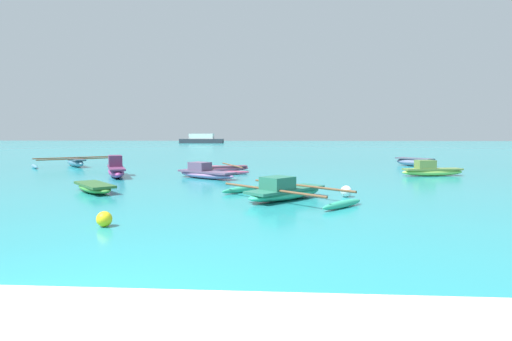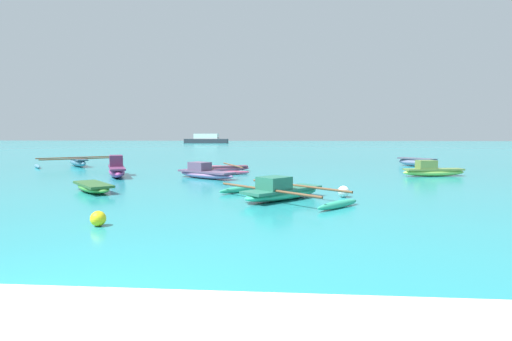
# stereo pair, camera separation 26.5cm
# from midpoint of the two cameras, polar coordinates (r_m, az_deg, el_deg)

# --- Properties ---
(ground_plane) EXTENTS (240.00, 240.00, 0.00)m
(ground_plane) POSITION_cam_midpoint_polar(r_m,az_deg,el_deg) (4.58, -29.62, -20.17)
(ground_plane) COLOR teal
(moored_boat_0) EXTENTS (4.77, 4.41, 0.53)m
(moored_boat_0) POSITION_cam_midpoint_polar(r_m,az_deg,el_deg) (26.43, -23.86, 1.11)
(moored_boat_0) COLOR teal
(moored_boat_0) RESTS_ON ground_plane
(moored_boat_1) EXTENTS (2.17, 2.28, 0.30)m
(moored_boat_1) POSITION_cam_midpoint_polar(r_m,az_deg,el_deg) (14.35, -21.76, -2.19)
(moored_boat_1) COLOR #3F903A
(moored_boat_1) RESTS_ON ground_plane
(moored_boat_2) EXTENTS (3.02, 2.40, 0.70)m
(moored_boat_2) POSITION_cam_midpoint_polar(r_m,az_deg,el_deg) (17.61, -6.89, -0.31)
(moored_boat_2) COLOR #9870A7
(moored_boat_2) RESTS_ON ground_plane
(moored_boat_3) EXTENTS (4.19, 4.02, 0.70)m
(moored_boat_3) POSITION_cam_midpoint_polar(r_m,az_deg,el_deg) (11.78, 4.30, -3.04)
(moored_boat_3) COLOR #30AC85
(moored_boat_3) RESTS_ON ground_plane
(moored_boat_4) EXTENTS (3.50, 4.25, 0.35)m
(moored_boat_4) POSITION_cam_midpoint_polar(r_m,az_deg,el_deg) (20.61, -4.97, 0.26)
(moored_boat_4) COLOR #BA5176
(moored_boat_4) RESTS_ON ground_plane
(moored_boat_5) EXTENTS (2.03, 3.21, 0.96)m
(moored_boat_5) POSITION_cam_midpoint_polar(r_m,az_deg,el_deg) (19.30, -18.93, 0.19)
(moored_boat_5) COLOR #943B80
(moored_boat_5) RESTS_ON ground_plane
(moored_boat_6) EXTENTS (3.01, 1.16, 0.74)m
(moored_boat_6) POSITION_cam_midpoint_polar(r_m,az_deg,el_deg) (20.11, 24.22, -0.01)
(moored_boat_6) COLOR #99CE58
(moored_boat_6) RESTS_ON ground_plane
(moored_boat_7) EXTENTS (2.10, 2.42, 0.50)m
(moored_boat_7) POSITION_cam_midpoint_polar(r_m,az_deg,el_deg) (26.00, 22.24, 1.16)
(moored_boat_7) COLOR slate
(moored_boat_7) RESTS_ON ground_plane
(mooring_buoy_0) EXTENTS (0.35, 0.35, 0.35)m
(mooring_buoy_0) POSITION_cam_midpoint_polar(r_m,az_deg,el_deg) (12.54, 12.98, -2.94)
(mooring_buoy_0) COLOR white
(mooring_buoy_0) RESTS_ON ground_plane
(mooring_buoy_2) EXTENTS (0.32, 0.32, 0.32)m
(mooring_buoy_2) POSITION_cam_midpoint_polar(r_m,az_deg,el_deg) (8.97, -20.84, -6.44)
(mooring_buoy_2) COLOR yellow
(mooring_buoy_2) RESTS_ON ground_plane
(distant_ferry) EXTENTS (9.64, 2.12, 2.12)m
(distant_ferry) POSITION_cam_midpoint_polar(r_m,az_deg,el_deg) (89.49, -7.04, 4.44)
(distant_ferry) COLOR #2D333D
(distant_ferry) RESTS_ON ground_plane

